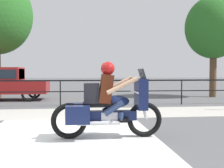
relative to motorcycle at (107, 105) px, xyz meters
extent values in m
plane|color=#565659|center=(-1.35, 0.20, -0.70)|extent=(120.00, 120.00, 0.00)
cube|color=#B7B2A8|center=(-1.35, 3.60, -0.69)|extent=(44.00, 2.40, 0.01)
cube|color=silver|center=(-0.82, 0.00, -0.70)|extent=(3.75, 6.00, 0.01)
cube|color=black|center=(-1.35, 5.69, 0.33)|extent=(36.00, 0.04, 0.06)
cube|color=black|center=(-1.35, 5.69, -0.11)|extent=(36.00, 0.03, 0.04)
cylinder|color=black|center=(-1.35, 5.69, -0.17)|extent=(0.05, 0.05, 1.06)
cylinder|color=black|center=(3.75, 5.69, -0.17)|extent=(0.05, 0.05, 1.06)
torus|color=black|center=(0.81, 0.00, -0.33)|extent=(0.75, 0.11, 0.75)
torus|color=black|center=(-0.78, 0.00, -0.33)|extent=(0.75, 0.11, 0.75)
cube|color=#141E47|center=(0.02, 0.00, -0.23)|extent=(1.21, 0.22, 0.20)
cube|color=silver|center=(0.05, 0.00, -0.28)|extent=(0.34, 0.26, 0.26)
ellipsoid|color=#141E47|center=(0.21, 0.00, 0.07)|extent=(0.55, 0.30, 0.26)
cube|color=black|center=(-0.14, 0.00, 0.01)|extent=(0.70, 0.28, 0.08)
cube|color=#141E47|center=(0.73, 0.00, 0.22)|extent=(0.20, 0.53, 0.64)
cube|color=#1E232B|center=(0.75, 0.00, 0.64)|extent=(0.10, 0.45, 0.24)
cylinder|color=silver|center=(0.59, 0.00, 0.27)|extent=(0.04, 0.70, 0.04)
cylinder|color=silver|center=(-0.18, -0.16, -0.36)|extent=(0.88, 0.09, 0.09)
cube|color=#141E47|center=(-0.60, -0.24, -0.17)|extent=(0.48, 0.28, 0.36)
cube|color=#141E47|center=(-0.60, 0.24, -0.17)|extent=(0.48, 0.28, 0.36)
cylinder|color=silver|center=(0.78, 0.00, -0.05)|extent=(0.19, 0.06, 0.54)
cube|color=#4C1E0F|center=(-0.02, 0.00, 0.34)|extent=(0.32, 0.36, 0.62)
sphere|color=tan|center=(0.02, 0.00, 0.74)|extent=(0.23, 0.23, 0.23)
sphere|color=#B21919|center=(0.02, 0.00, 0.76)|extent=(0.29, 0.29, 0.29)
cylinder|color=navy|center=(0.13, -0.15, -0.05)|extent=(0.44, 0.13, 0.34)
cylinder|color=navy|center=(0.28, -0.15, -0.22)|extent=(0.11, 0.11, 0.17)
cube|color=black|center=(0.33, -0.15, -0.31)|extent=(0.20, 0.10, 0.09)
cylinder|color=navy|center=(0.13, 0.15, -0.05)|extent=(0.44, 0.13, 0.34)
cylinder|color=navy|center=(0.28, 0.15, -0.22)|extent=(0.11, 0.11, 0.17)
cube|color=black|center=(0.33, 0.15, -0.31)|extent=(0.20, 0.10, 0.09)
cylinder|color=tan|center=(0.29, -0.30, 0.42)|extent=(0.65, 0.09, 0.37)
cylinder|color=tan|center=(0.29, 0.30, 0.42)|extent=(0.65, 0.09, 0.37)
cube|color=black|center=(-0.32, 0.00, 0.25)|extent=(0.32, 0.31, 0.41)
cube|color=maroon|center=(-4.24, 8.36, -0.05)|extent=(4.21, 1.76, 0.61)
cube|color=#19232D|center=(-3.42, 8.36, 0.58)|extent=(0.04, 1.37, 0.52)
torus|color=black|center=(-2.94, 7.55, -0.35)|extent=(0.69, 0.11, 0.69)
torus|color=black|center=(-2.94, 9.17, -0.35)|extent=(0.69, 0.11, 0.69)
cylinder|color=brown|center=(6.75, 8.97, 0.58)|extent=(0.37, 0.37, 2.55)
ellipsoid|color=#286623|center=(6.75, 8.97, 3.14)|extent=(3.11, 3.11, 3.42)
camera|label=1|loc=(-0.54, -5.82, 0.69)|focal=45.00mm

